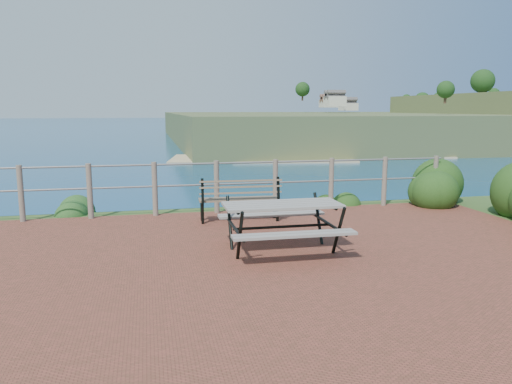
% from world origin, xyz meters
% --- Properties ---
extents(ground, '(10.00, 7.00, 0.12)m').
position_xyz_m(ground, '(0.00, 0.00, 0.00)').
color(ground, brown).
rests_on(ground, ground).
extents(ocean, '(1200.00, 1200.00, 0.00)m').
position_xyz_m(ocean, '(0.00, 200.00, 0.00)').
color(ocean, '#166085').
rests_on(ocean, ground).
extents(safety_railing, '(9.40, 0.10, 1.00)m').
position_xyz_m(safety_railing, '(0.00, 3.35, 0.57)').
color(safety_railing, '#6B5B4C').
rests_on(safety_railing, ground).
extents(picnic_table, '(1.61, 1.39, 0.68)m').
position_xyz_m(picnic_table, '(0.53, 0.57, 0.44)').
color(picnic_table, gray).
rests_on(picnic_table, ground).
extents(park_bench, '(1.44, 0.43, 0.80)m').
position_xyz_m(park_bench, '(0.30, 2.58, 0.53)').
color(park_bench, brown).
rests_on(park_bench, ground).
extents(shrub_right_edge, '(1.08, 1.08, 1.54)m').
position_xyz_m(shrub_right_edge, '(4.60, 3.28, 0.00)').
color(shrub_right_edge, '#1E4214').
rests_on(shrub_right_edge, ground).
extents(shrub_lip_west, '(0.85, 0.85, 0.62)m').
position_xyz_m(shrub_lip_west, '(-2.68, 4.06, 0.00)').
color(shrub_lip_west, '#1D4E1E').
rests_on(shrub_lip_west, ground).
extents(shrub_lip_east, '(0.67, 0.67, 0.37)m').
position_xyz_m(shrub_lip_east, '(2.58, 3.87, 0.00)').
color(shrub_lip_east, '#1E4214').
rests_on(shrub_lip_east, ground).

